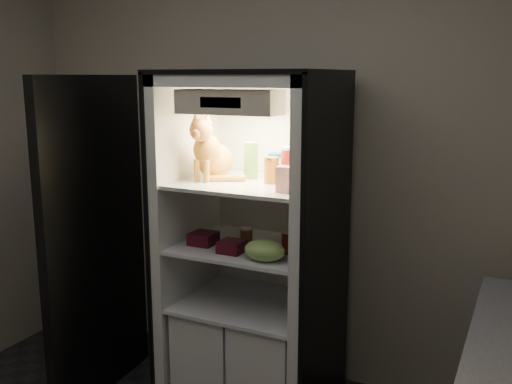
{
  "coord_description": "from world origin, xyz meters",
  "views": [
    {
      "loc": [
        1.34,
        -1.34,
        1.84
      ],
      "look_at": [
        0.04,
        1.32,
        1.24
      ],
      "focal_mm": 40.0,
      "sensor_mm": 36.0,
      "label": 1
    }
  ],
  "objects_px": {
    "pepper_jar": "(292,165)",
    "berry_box_right": "(232,247)",
    "tabby_cat": "(211,154)",
    "condiment_jar": "(246,236)",
    "soda_can_c": "(287,243)",
    "refrigerator": "(254,267)",
    "mayo_tub": "(277,165)",
    "berry_box_left": "(203,238)",
    "parmesan_shaker": "(251,160)",
    "grape_bag": "(265,250)",
    "soda_can_a": "(295,234)",
    "cream_carton": "(285,179)",
    "soda_can_b": "(299,242)",
    "salsa_jar": "(271,170)"
  },
  "relations": [
    {
      "from": "pepper_jar",
      "to": "berry_box_right",
      "type": "bearing_deg",
      "value": -137.85
    },
    {
      "from": "parmesan_shaker",
      "to": "cream_carton",
      "type": "xyz_separation_m",
      "value": [
        0.31,
        -0.25,
        -0.04
      ]
    },
    {
      "from": "tabby_cat",
      "to": "salsa_jar",
      "type": "distance_m",
      "value": 0.35
    },
    {
      "from": "salsa_jar",
      "to": "soda_can_c",
      "type": "relative_size",
      "value": 1.21
    },
    {
      "from": "condiment_jar",
      "to": "berry_box_left",
      "type": "bearing_deg",
      "value": -153.88
    },
    {
      "from": "refrigerator",
      "to": "berry_box_right",
      "type": "height_order",
      "value": "refrigerator"
    },
    {
      "from": "tabby_cat",
      "to": "condiment_jar",
      "type": "relative_size",
      "value": 3.94
    },
    {
      "from": "cream_carton",
      "to": "berry_box_right",
      "type": "relative_size",
      "value": 1.01
    },
    {
      "from": "tabby_cat",
      "to": "cream_carton",
      "type": "xyz_separation_m",
      "value": [
        0.5,
        -0.15,
        -0.07
      ]
    },
    {
      "from": "parmesan_shaker",
      "to": "condiment_jar",
      "type": "distance_m",
      "value": 0.41
    },
    {
      "from": "soda_can_a",
      "to": "grape_bag",
      "type": "distance_m",
      "value": 0.31
    },
    {
      "from": "tabby_cat",
      "to": "grape_bag",
      "type": "distance_m",
      "value": 0.63
    },
    {
      "from": "mayo_tub",
      "to": "berry_box_left",
      "type": "bearing_deg",
      "value": -137.27
    },
    {
      "from": "parmesan_shaker",
      "to": "salsa_jar",
      "type": "xyz_separation_m",
      "value": [
        0.16,
        -0.08,
        -0.03
      ]
    },
    {
      "from": "parmesan_shaker",
      "to": "soda_can_a",
      "type": "bearing_deg",
      "value": 2.48
    },
    {
      "from": "mayo_tub",
      "to": "berry_box_left",
      "type": "height_order",
      "value": "mayo_tub"
    },
    {
      "from": "salsa_jar",
      "to": "cream_carton",
      "type": "distance_m",
      "value": 0.23
    },
    {
      "from": "refrigerator",
      "to": "tabby_cat",
      "type": "height_order",
      "value": "refrigerator"
    },
    {
      "from": "pepper_jar",
      "to": "condiment_jar",
      "type": "distance_m",
      "value": 0.47
    },
    {
      "from": "cream_carton",
      "to": "grape_bag",
      "type": "distance_m",
      "value": 0.37
    },
    {
      "from": "condiment_jar",
      "to": "grape_bag",
      "type": "bearing_deg",
      "value": -45.44
    },
    {
      "from": "salsa_jar",
      "to": "soda_can_b",
      "type": "height_order",
      "value": "salsa_jar"
    },
    {
      "from": "refrigerator",
      "to": "condiment_jar",
      "type": "xyz_separation_m",
      "value": [
        -0.02,
        -0.06,
        0.2
      ]
    },
    {
      "from": "berry_box_left",
      "to": "parmesan_shaker",
      "type": "bearing_deg",
      "value": 44.67
    },
    {
      "from": "tabby_cat",
      "to": "cream_carton",
      "type": "relative_size",
      "value": 2.93
    },
    {
      "from": "berry_box_right",
      "to": "berry_box_left",
      "type": "bearing_deg",
      "value": 164.13
    },
    {
      "from": "refrigerator",
      "to": "soda_can_a",
      "type": "bearing_deg",
      "value": 10.62
    },
    {
      "from": "tabby_cat",
      "to": "pepper_jar",
      "type": "height_order",
      "value": "tabby_cat"
    },
    {
      "from": "parmesan_shaker",
      "to": "grape_bag",
      "type": "xyz_separation_m",
      "value": [
        0.23,
        -0.3,
        -0.4
      ]
    },
    {
      "from": "refrigerator",
      "to": "cream_carton",
      "type": "xyz_separation_m",
      "value": [
        0.28,
        -0.22,
        0.56
      ]
    },
    {
      "from": "salsa_jar",
      "to": "soda_can_c",
      "type": "xyz_separation_m",
      "value": [
        0.12,
        -0.06,
        -0.36
      ]
    },
    {
      "from": "tabby_cat",
      "to": "condiment_jar",
      "type": "bearing_deg",
      "value": 3.83
    },
    {
      "from": "soda_can_c",
      "to": "grape_bag",
      "type": "relative_size",
      "value": 0.54
    },
    {
      "from": "cream_carton",
      "to": "soda_can_b",
      "type": "relative_size",
      "value": 1.04
    },
    {
      "from": "pepper_jar",
      "to": "cream_carton",
      "type": "xyz_separation_m",
      "value": [
        0.06,
        -0.22,
        -0.03
      ]
    },
    {
      "from": "cream_carton",
      "to": "berry_box_left",
      "type": "distance_m",
      "value": 0.64
    },
    {
      "from": "soda_can_c",
      "to": "tabby_cat",
      "type": "bearing_deg",
      "value": 175.83
    },
    {
      "from": "mayo_tub",
      "to": "grape_bag",
      "type": "xyz_separation_m",
      "value": [
        0.11,
        -0.39,
        -0.37
      ]
    },
    {
      "from": "soda_can_c",
      "to": "refrigerator",
      "type": "bearing_deg",
      "value": 155.82
    },
    {
      "from": "berry_box_right",
      "to": "cream_carton",
      "type": "bearing_deg",
      "value": -0.73
    },
    {
      "from": "salsa_jar",
      "to": "berry_box_left",
      "type": "bearing_deg",
      "value": -162.45
    },
    {
      "from": "parmesan_shaker",
      "to": "grape_bag",
      "type": "bearing_deg",
      "value": -53.14
    },
    {
      "from": "parmesan_shaker",
      "to": "pepper_jar",
      "type": "height_order",
      "value": "parmesan_shaker"
    },
    {
      "from": "soda_can_b",
      "to": "parmesan_shaker",
      "type": "bearing_deg",
      "value": 160.41
    },
    {
      "from": "berry_box_right",
      "to": "soda_can_c",
      "type": "bearing_deg",
      "value": 22.29
    },
    {
      "from": "cream_carton",
      "to": "berry_box_left",
      "type": "height_order",
      "value": "cream_carton"
    },
    {
      "from": "salsa_jar",
      "to": "cream_carton",
      "type": "height_order",
      "value": "salsa_jar"
    },
    {
      "from": "mayo_tub",
      "to": "grape_bag",
      "type": "bearing_deg",
      "value": -74.09
    },
    {
      "from": "mayo_tub",
      "to": "soda_can_c",
      "type": "bearing_deg",
      "value": -54.33
    },
    {
      "from": "tabby_cat",
      "to": "soda_can_b",
      "type": "distance_m",
      "value": 0.68
    }
  ]
}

